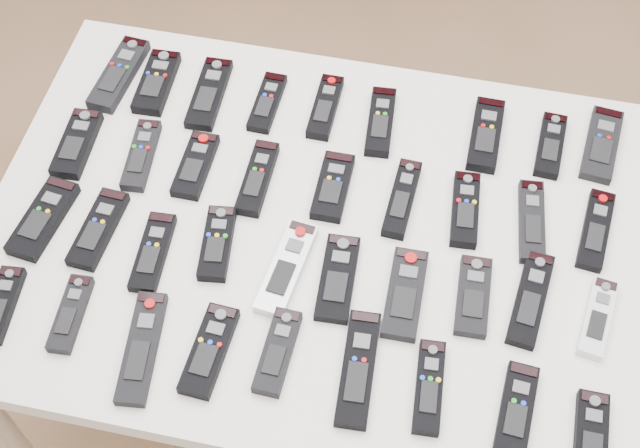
% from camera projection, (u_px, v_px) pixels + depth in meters
% --- Properties ---
extents(ground, '(4.00, 4.00, 0.00)m').
position_uv_depth(ground, '(341.00, 369.00, 2.34)').
color(ground, olive).
rests_on(ground, ground).
extents(table, '(1.25, 0.88, 0.78)m').
position_uv_depth(table, '(320.00, 247.00, 1.70)').
color(table, white).
rests_on(table, ground).
extents(remote_0, '(0.07, 0.20, 0.02)m').
position_uv_depth(remote_0, '(119.00, 74.00, 1.86)').
color(remote_0, black).
rests_on(remote_0, table).
extents(remote_1, '(0.07, 0.17, 0.02)m').
position_uv_depth(remote_1, '(157.00, 82.00, 1.84)').
color(remote_1, black).
rests_on(remote_1, table).
extents(remote_2, '(0.06, 0.19, 0.02)m').
position_uv_depth(remote_2, '(209.00, 94.00, 1.83)').
color(remote_2, black).
rests_on(remote_2, table).
extents(remote_3, '(0.05, 0.15, 0.02)m').
position_uv_depth(remote_3, '(267.00, 103.00, 1.82)').
color(remote_3, black).
rests_on(remote_3, table).
extents(remote_4, '(0.05, 0.16, 0.02)m').
position_uv_depth(remote_4, '(325.00, 107.00, 1.81)').
color(remote_4, black).
rests_on(remote_4, table).
extents(remote_5, '(0.06, 0.17, 0.02)m').
position_uv_depth(remote_5, '(381.00, 122.00, 1.78)').
color(remote_5, black).
rests_on(remote_5, table).
extents(remote_6, '(0.06, 0.18, 0.02)m').
position_uv_depth(remote_6, '(486.00, 135.00, 1.77)').
color(remote_6, black).
rests_on(remote_6, table).
extents(remote_7, '(0.06, 0.16, 0.02)m').
position_uv_depth(remote_7, '(550.00, 145.00, 1.75)').
color(remote_7, black).
rests_on(remote_7, table).
extents(remote_8, '(0.08, 0.19, 0.02)m').
position_uv_depth(remote_8, '(602.00, 145.00, 1.75)').
color(remote_8, black).
rests_on(remote_8, table).
extents(remote_9, '(0.07, 0.16, 0.02)m').
position_uv_depth(remote_9, '(77.00, 144.00, 1.75)').
color(remote_9, black).
rests_on(remote_9, table).
extents(remote_10, '(0.06, 0.17, 0.02)m').
position_uv_depth(remote_10, '(141.00, 155.00, 1.74)').
color(remote_10, black).
rests_on(remote_10, table).
extents(remote_11, '(0.06, 0.15, 0.02)m').
position_uv_depth(remote_11, '(195.00, 165.00, 1.72)').
color(remote_11, black).
rests_on(remote_11, table).
extents(remote_12, '(0.05, 0.17, 0.02)m').
position_uv_depth(remote_12, '(258.00, 178.00, 1.70)').
color(remote_12, black).
rests_on(remote_12, table).
extents(remote_13, '(0.06, 0.15, 0.02)m').
position_uv_depth(remote_13, '(333.00, 187.00, 1.69)').
color(remote_13, black).
rests_on(remote_13, table).
extents(remote_14, '(0.05, 0.17, 0.02)m').
position_uv_depth(remote_14, '(402.00, 199.00, 1.68)').
color(remote_14, black).
rests_on(remote_14, table).
extents(remote_15, '(0.06, 0.16, 0.02)m').
position_uv_depth(remote_15, '(465.00, 210.00, 1.66)').
color(remote_15, black).
rests_on(remote_15, table).
extents(remote_16, '(0.06, 0.18, 0.02)m').
position_uv_depth(remote_16, '(532.00, 222.00, 1.65)').
color(remote_16, black).
rests_on(remote_16, table).
extents(remote_17, '(0.07, 0.18, 0.02)m').
position_uv_depth(remote_17, '(596.00, 230.00, 1.64)').
color(remote_17, black).
rests_on(remote_17, table).
extents(remote_18, '(0.08, 0.18, 0.02)m').
position_uv_depth(remote_18, '(43.00, 218.00, 1.65)').
color(remote_18, black).
rests_on(remote_18, table).
extents(remote_19, '(0.07, 0.17, 0.02)m').
position_uv_depth(remote_19, '(98.00, 229.00, 1.64)').
color(remote_19, black).
rests_on(remote_19, table).
extents(remote_20, '(0.06, 0.17, 0.02)m').
position_uv_depth(remote_20, '(153.00, 252.00, 1.61)').
color(remote_20, black).
rests_on(remote_20, table).
extents(remote_21, '(0.07, 0.16, 0.02)m').
position_uv_depth(remote_21, '(217.00, 243.00, 1.62)').
color(remote_21, black).
rests_on(remote_21, table).
extents(remote_22, '(0.08, 0.20, 0.02)m').
position_uv_depth(remote_22, '(287.00, 268.00, 1.59)').
color(remote_22, '#B7B7BC').
rests_on(remote_22, table).
extents(remote_23, '(0.07, 0.18, 0.02)m').
position_uv_depth(remote_23, '(338.00, 278.00, 1.58)').
color(remote_23, black).
rests_on(remote_23, table).
extents(remote_24, '(0.06, 0.18, 0.02)m').
position_uv_depth(remote_24, '(405.00, 294.00, 1.56)').
color(remote_24, black).
rests_on(remote_24, table).
extents(remote_25, '(0.06, 0.16, 0.02)m').
position_uv_depth(remote_25, '(473.00, 296.00, 1.56)').
color(remote_25, black).
rests_on(remote_25, table).
extents(remote_26, '(0.07, 0.19, 0.02)m').
position_uv_depth(remote_26, '(530.00, 299.00, 1.56)').
color(remote_26, black).
rests_on(remote_26, table).
extents(remote_27, '(0.07, 0.16, 0.02)m').
position_uv_depth(remote_27, '(598.00, 318.00, 1.54)').
color(remote_27, silver).
rests_on(remote_27, table).
extents(remote_28, '(0.06, 0.15, 0.02)m').
position_uv_depth(remote_28, '(2.00, 305.00, 1.55)').
color(remote_28, black).
rests_on(remote_28, table).
extents(remote_29, '(0.05, 0.15, 0.02)m').
position_uv_depth(remote_29, '(71.00, 314.00, 1.54)').
color(remote_29, black).
rests_on(remote_29, table).
extents(remote_30, '(0.07, 0.21, 0.02)m').
position_uv_depth(remote_30, '(142.00, 348.00, 1.50)').
color(remote_30, black).
rests_on(remote_30, table).
extents(remote_31, '(0.06, 0.17, 0.02)m').
position_uv_depth(remote_31, '(209.00, 351.00, 1.50)').
color(remote_31, black).
rests_on(remote_31, table).
extents(remote_32, '(0.05, 0.16, 0.02)m').
position_uv_depth(remote_32, '(278.00, 352.00, 1.50)').
color(remote_32, black).
rests_on(remote_32, table).
extents(remote_33, '(0.06, 0.21, 0.02)m').
position_uv_depth(remote_33, '(358.00, 369.00, 1.48)').
color(remote_33, black).
rests_on(remote_33, table).
extents(remote_34, '(0.05, 0.16, 0.02)m').
position_uv_depth(remote_34, '(429.00, 387.00, 1.46)').
color(remote_34, black).
rests_on(remote_34, table).
extents(remote_35, '(0.06, 0.16, 0.02)m').
position_uv_depth(remote_35, '(516.00, 410.00, 1.44)').
color(remote_35, black).
rests_on(remote_35, table).
extents(remote_36, '(0.05, 0.16, 0.02)m').
position_uv_depth(remote_36, '(591.00, 438.00, 1.41)').
color(remote_36, black).
rests_on(remote_36, table).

